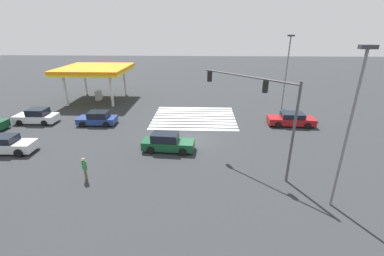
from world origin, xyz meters
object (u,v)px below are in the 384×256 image
car_0 (98,118)px  pedestrian (85,168)px  car_6 (37,116)px  traffic_signal_mast (264,104)px  car_3 (291,119)px  street_light_pole_a (350,120)px  car_4 (167,143)px  car_1 (8,145)px  street_light_pole_b (287,67)px

car_0 → pedestrian: pedestrian is taller
car_6 → traffic_signal_mast: bearing=158.1°
car_3 → car_6: 28.22m
traffic_signal_mast → street_light_pole_a: 5.57m
car_6 → street_light_pole_a: bearing=153.1°
car_0 → car_6: (6.99, -0.22, 0.05)m
car_4 → pedestrian: bearing=-132.5°
car_1 → car_3: (-26.30, -7.56, -0.03)m
car_4 → pedestrian: size_ratio=2.67×
car_6 → street_light_pole_b: street_light_pole_b is taller
car_0 → car_1: (5.06, 7.01, 0.02)m
car_4 → pedestrian: 7.08m
car_3 → car_6: size_ratio=1.11×
traffic_signal_mast → street_light_pole_b: (-6.21, -15.50, 0.31)m
traffic_signal_mast → car_6: bearing=23.3°
car_0 → car_6: bearing=-2.7°
car_3 → street_light_pole_a: bearing=85.1°
pedestrian → street_light_pole_b: (-18.60, -17.59, 4.47)m
car_3 → street_light_pole_b: bearing=-93.9°
car_0 → street_light_pole_a: 23.85m
car_3 → car_6: (28.22, 0.33, 0.06)m
car_4 → pedestrian: (5.16, 4.83, 0.22)m
car_3 → street_light_pole_b: 7.76m
car_1 → car_4: (-13.59, -0.91, 0.03)m
car_0 → pedestrian: bearing=106.1°
car_1 → car_3: size_ratio=0.87×
street_light_pole_b → car_4: bearing=43.5°
traffic_signal_mast → car_3: traffic_signal_mast is taller
car_6 → street_light_pole_a: (-26.36, 13.27, 4.73)m
car_0 → car_6: 6.99m
car_0 → street_light_pole_b: size_ratio=0.45×
street_light_pole_a → car_4: bearing=-32.6°
street_light_pole_a → traffic_signal_mast: bearing=-49.2°
traffic_signal_mast → street_light_pole_b: bearing=-66.8°
street_light_pole_b → pedestrian: bearing=43.4°
street_light_pole_a → street_light_pole_b: street_light_pole_a is taller
traffic_signal_mast → car_1: size_ratio=1.63×
pedestrian → street_light_pole_a: bearing=-52.8°
car_0 → street_light_pole_b: street_light_pole_b is taller
traffic_signal_mast → car_4: 8.88m
traffic_signal_mast → car_0: 18.60m
car_4 → pedestrian: pedestrian is taller
pedestrian → street_light_pole_a: (-16.01, 2.12, 4.51)m
car_1 → pedestrian: pedestrian is taller
car_0 → pedestrian: (-3.36, 10.93, 0.27)m
traffic_signal_mast → car_1: (20.81, -1.83, -4.40)m
car_0 → car_1: bearing=53.2°
car_6 → car_1: bearing=104.7°
traffic_signal_mast → car_4: bearing=24.2°
traffic_signal_mast → car_1: 21.35m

